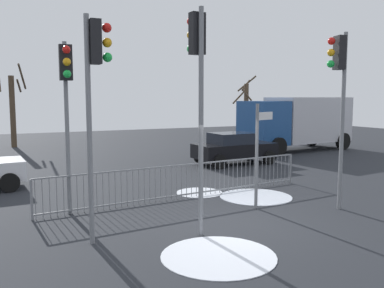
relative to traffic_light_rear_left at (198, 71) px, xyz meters
The scene contains 14 objects.
ground_plane 3.86m from the traffic_light_rear_left, 10.15° to the left, with size 60.00×60.00×0.00m, color #26282D.
traffic_light_rear_left is the anchor object (origin of this frame).
traffic_light_mid_left 4.40m from the traffic_light_rear_left, ahead, with size 0.56×0.36×4.85m.
traffic_light_foreground_left 2.22m from the traffic_light_rear_left, 169.36° to the left, with size 0.57×0.32×4.79m.
traffic_light_foreground_right 3.70m from the traffic_light_rear_left, 129.89° to the left, with size 0.33×0.57×4.54m.
direction_sign_post 3.47m from the traffic_light_rear_left, 26.71° to the left, with size 0.75×0.33×2.94m.
pedestrian_guard_railing 4.59m from the traffic_light_rear_left, 70.58° to the left, with size 8.94×0.87×1.07m.
car_black_far 10.58m from the traffic_light_rear_left, 53.86° to the left, with size 3.85×2.03×1.47m.
delivery_truck 16.29m from the traffic_light_rear_left, 42.39° to the left, with size 7.27×3.39×3.10m.
bare_tree_left 23.50m from the traffic_light_rear_left, 54.29° to the left, with size 1.92×1.63×4.81m.
bare_tree_centre 20.11m from the traffic_light_rear_left, 98.31° to the left, with size 1.63×1.58×5.13m.
snow_patch_kerb 5.43m from the traffic_light_rear_left, 36.29° to the left, with size 2.25×2.25×0.01m, color silver.
snow_patch_island 3.94m from the traffic_light_rear_left, 99.77° to the right, with size 2.28×2.28×0.01m, color white.
snow_patch_verge 5.50m from the traffic_light_rear_left, 62.67° to the left, with size 1.51×1.51×0.01m, color white.
Camera 1 is at (-5.28, -8.49, 3.11)m, focal length 39.00 mm.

